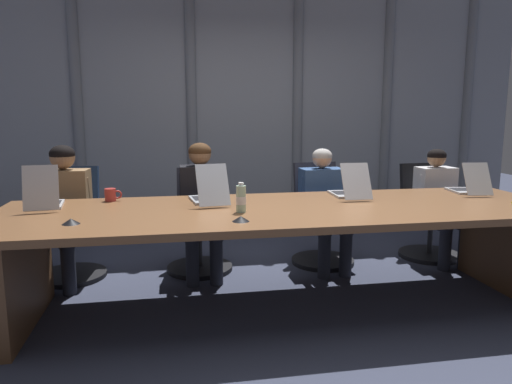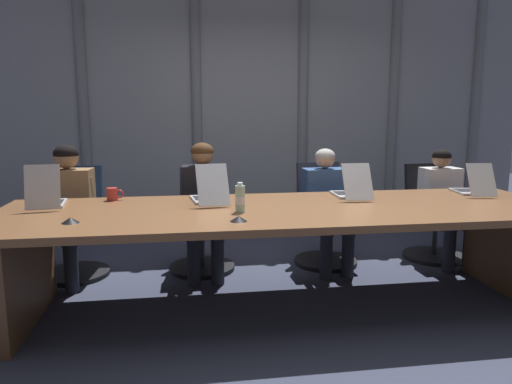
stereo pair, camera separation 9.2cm
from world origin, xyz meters
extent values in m
plane|color=#383D51|center=(0.00, 0.00, 0.00)|extent=(13.93, 13.93, 0.00)
cube|color=brown|center=(0.00, 0.00, 0.73)|extent=(4.11, 1.25, 0.05)
cube|color=black|center=(0.00, 0.00, 0.67)|extent=(3.50, 0.10, 0.06)
cube|color=brown|center=(-1.81, 0.00, 0.35)|extent=(0.08, 1.06, 0.71)
cube|color=brown|center=(1.81, 0.00, 0.35)|extent=(0.08, 1.06, 0.71)
cube|color=gray|center=(0.00, 2.33, 1.51)|extent=(6.96, 0.10, 3.03)
cylinder|color=slate|center=(-1.82, 2.27, 1.51)|extent=(0.12, 0.12, 2.97)
cylinder|color=slate|center=(-0.57, 2.27, 1.51)|extent=(0.12, 0.12, 2.97)
cylinder|color=slate|center=(0.68, 2.27, 1.51)|extent=(0.12, 0.12, 2.97)
cylinder|color=slate|center=(1.81, 2.27, 1.51)|extent=(0.12, 0.12, 2.97)
cylinder|color=slate|center=(2.91, 2.27, 1.51)|extent=(0.12, 0.12, 2.97)
cube|color=#BCBCC1|center=(-1.74, 0.36, 0.77)|extent=(0.27, 0.36, 0.02)
cube|color=black|center=(-1.74, 0.38, 0.78)|extent=(0.22, 0.20, 0.00)
cube|color=#BCBCC1|center=(-1.71, 0.15, 0.93)|extent=(0.24, 0.12, 0.30)
cube|color=black|center=(-1.71, 0.15, 0.93)|extent=(0.22, 0.11, 0.27)
cube|color=#A8ADB7|center=(-0.56, 0.37, 0.77)|extent=(0.27, 0.37, 0.02)
cube|color=black|center=(-0.56, 0.39, 0.78)|extent=(0.22, 0.21, 0.00)
cube|color=#A8ADB7|center=(-0.53, 0.12, 0.92)|extent=(0.25, 0.19, 0.29)
cube|color=black|center=(-0.53, 0.13, 0.92)|extent=(0.22, 0.16, 0.26)
cube|color=#BCBCC1|center=(0.60, 0.41, 0.77)|extent=(0.23, 0.33, 0.02)
cube|color=black|center=(0.60, 0.43, 0.78)|extent=(0.20, 0.18, 0.00)
cube|color=#BCBCC1|center=(0.59, 0.17, 0.91)|extent=(0.23, 0.16, 0.27)
cube|color=black|center=(0.59, 0.18, 0.91)|extent=(0.21, 0.14, 0.24)
cube|color=#BCBCC1|center=(1.67, 0.39, 0.77)|extent=(0.25, 0.33, 0.02)
cube|color=black|center=(1.67, 0.41, 0.78)|extent=(0.20, 0.19, 0.00)
cube|color=#BCBCC1|center=(1.64, 0.17, 0.90)|extent=(0.23, 0.17, 0.26)
cube|color=black|center=(1.64, 0.18, 0.90)|extent=(0.21, 0.15, 0.23)
cube|color=navy|center=(-1.72, 0.94, 0.40)|extent=(0.53, 0.53, 0.08)
cube|color=navy|center=(-1.69, 1.16, 0.70)|extent=(0.44, 0.17, 0.52)
cylinder|color=#262628|center=(-1.72, 0.94, 0.20)|extent=(0.05, 0.05, 0.32)
cylinder|color=black|center=(-1.72, 0.94, 0.02)|extent=(0.60, 0.60, 0.04)
cube|color=#2D2D38|center=(-0.59, 0.94, 0.40)|extent=(0.54, 0.54, 0.08)
cube|color=#2D2D38|center=(-0.56, 1.16, 0.68)|extent=(0.44, 0.17, 0.48)
cylinder|color=#262628|center=(-0.59, 0.94, 0.20)|extent=(0.05, 0.05, 0.32)
cylinder|color=black|center=(-0.59, 0.94, 0.02)|extent=(0.60, 0.60, 0.04)
cube|color=#2D2D38|center=(0.59, 0.94, 0.40)|extent=(0.52, 0.52, 0.08)
cube|color=#2D2D38|center=(0.57, 1.16, 0.70)|extent=(0.44, 0.16, 0.51)
cylinder|color=#262628|center=(0.59, 0.94, 0.20)|extent=(0.05, 0.05, 0.32)
cylinder|color=black|center=(0.59, 0.94, 0.02)|extent=(0.60, 0.60, 0.04)
cube|color=black|center=(1.72, 0.94, 0.40)|extent=(0.52, 0.52, 0.08)
cube|color=black|center=(1.70, 1.16, 0.68)|extent=(0.44, 0.15, 0.48)
cylinder|color=#262628|center=(1.72, 0.94, 0.20)|extent=(0.05, 0.05, 0.32)
cylinder|color=black|center=(1.72, 0.94, 0.02)|extent=(0.60, 0.60, 0.04)
cube|color=olive|center=(-1.72, 0.92, 0.70)|extent=(0.42, 0.25, 0.52)
sphere|color=#8C6647|center=(-1.72, 0.92, 1.07)|extent=(0.20, 0.20, 0.20)
ellipsoid|color=black|center=(-1.72, 0.92, 1.09)|extent=(0.21, 0.21, 0.15)
cylinder|color=olive|center=(-1.55, 0.91, 0.77)|extent=(0.08, 0.14, 0.27)
cylinder|color=#8C6647|center=(-1.57, 0.70, 0.65)|extent=(0.08, 0.30, 0.06)
cylinder|color=olive|center=(-1.90, 0.94, 0.77)|extent=(0.08, 0.14, 0.27)
cylinder|color=#8C6647|center=(-1.91, 0.73, 0.65)|extent=(0.08, 0.30, 0.06)
cylinder|color=#262833|center=(-1.64, 0.72, 0.41)|extent=(0.16, 0.41, 0.13)
cylinder|color=#262833|center=(-1.65, 0.54, 0.21)|extent=(0.11, 0.11, 0.42)
cylinder|color=#262833|center=(-1.84, 0.73, 0.41)|extent=(0.16, 0.41, 0.13)
cylinder|color=#262833|center=(-1.85, 0.55, 0.21)|extent=(0.11, 0.11, 0.42)
cube|color=black|center=(-0.57, 0.92, 0.71)|extent=(0.36, 0.22, 0.53)
sphere|color=#8C6647|center=(-0.57, 0.92, 1.07)|extent=(0.20, 0.20, 0.20)
ellipsoid|color=#472D19|center=(-0.57, 0.92, 1.10)|extent=(0.20, 0.20, 0.15)
cylinder|color=black|center=(-0.42, 0.92, 0.78)|extent=(0.07, 0.14, 0.27)
cylinder|color=#8C6647|center=(-0.42, 0.71, 0.66)|extent=(0.06, 0.30, 0.06)
cylinder|color=black|center=(-0.72, 0.92, 0.78)|extent=(0.07, 0.14, 0.27)
cylinder|color=#8C6647|center=(-0.72, 0.71, 0.66)|extent=(0.06, 0.30, 0.06)
cylinder|color=#262833|center=(-0.47, 0.72, 0.41)|extent=(0.13, 0.40, 0.13)
cylinder|color=#262833|center=(-0.47, 0.54, 0.21)|extent=(0.11, 0.11, 0.42)
cylinder|color=#262833|center=(-0.67, 0.72, 0.41)|extent=(0.13, 0.40, 0.13)
cylinder|color=#262833|center=(-0.67, 0.54, 0.21)|extent=(0.11, 0.11, 0.42)
cube|color=#335184|center=(0.56, 0.92, 0.68)|extent=(0.40, 0.23, 0.48)
sphere|color=tan|center=(0.56, 0.92, 1.02)|extent=(0.18, 0.18, 0.18)
ellipsoid|color=#B2ADA8|center=(0.56, 0.92, 1.04)|extent=(0.18, 0.18, 0.14)
cylinder|color=#335184|center=(0.72, 0.93, 0.73)|extent=(0.07, 0.14, 0.27)
cylinder|color=tan|center=(0.73, 0.72, 0.61)|extent=(0.07, 0.30, 0.06)
cylinder|color=#335184|center=(0.39, 0.92, 0.73)|extent=(0.07, 0.14, 0.27)
cylinder|color=tan|center=(0.40, 0.71, 0.61)|extent=(0.07, 0.30, 0.06)
cylinder|color=#262833|center=(0.67, 0.73, 0.41)|extent=(0.14, 0.40, 0.13)
cylinder|color=#262833|center=(0.67, 0.55, 0.21)|extent=(0.11, 0.11, 0.42)
cylinder|color=#262833|center=(0.47, 0.72, 0.41)|extent=(0.14, 0.40, 0.13)
cylinder|color=#262833|center=(0.47, 0.54, 0.21)|extent=(0.11, 0.11, 0.42)
cube|color=silver|center=(1.72, 0.92, 0.68)|extent=(0.36, 0.23, 0.47)
sphere|color=#8C6647|center=(1.72, 0.92, 1.00)|extent=(0.18, 0.18, 0.18)
ellipsoid|color=black|center=(1.72, 0.92, 1.02)|extent=(0.18, 0.18, 0.13)
cylinder|color=silver|center=(1.87, 0.93, 0.72)|extent=(0.07, 0.14, 0.27)
cylinder|color=#8C6647|center=(1.87, 0.72, 0.60)|extent=(0.07, 0.30, 0.06)
cylinder|color=silver|center=(1.57, 0.92, 0.72)|extent=(0.07, 0.14, 0.27)
cylinder|color=#8C6647|center=(1.58, 0.71, 0.60)|extent=(0.07, 0.30, 0.06)
cylinder|color=#262833|center=(1.82, 0.72, 0.41)|extent=(0.14, 0.40, 0.13)
cylinder|color=#262833|center=(1.83, 0.55, 0.21)|extent=(0.11, 0.11, 0.42)
cylinder|color=#262833|center=(1.62, 0.72, 0.41)|extent=(0.14, 0.40, 0.13)
cylinder|color=#262833|center=(1.63, 0.54, 0.21)|extent=(0.11, 0.11, 0.42)
cylinder|color=#ADD1B2|center=(-0.36, -0.10, 0.85)|extent=(0.07, 0.07, 0.18)
cylinder|color=white|center=(-0.36, -0.10, 0.84)|extent=(0.07, 0.07, 0.06)
cylinder|color=white|center=(-0.36, -0.10, 0.95)|extent=(0.04, 0.04, 0.02)
cylinder|color=#B2332D|center=(-1.30, 0.48, 0.81)|extent=(0.08, 0.08, 0.10)
torus|color=#B2332D|center=(-1.24, 0.48, 0.81)|extent=(0.07, 0.01, 0.07)
cone|color=black|center=(-0.40, -0.39, 0.77)|extent=(0.11, 0.11, 0.03)
cone|color=black|center=(-1.44, -0.27, 0.77)|extent=(0.11, 0.11, 0.03)
camera|label=1|loc=(-0.82, -3.28, 1.44)|focal=33.21mm
camera|label=2|loc=(-0.73, -3.29, 1.44)|focal=33.21mm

